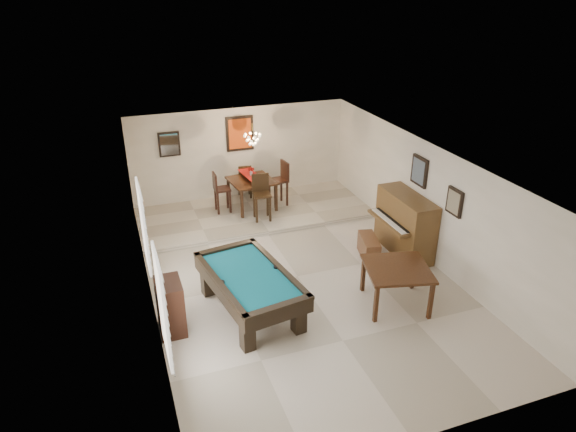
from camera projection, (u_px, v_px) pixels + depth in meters
ground_plane at (298, 277)px, 10.90m from camera, size 6.00×9.00×0.02m
wall_back at (240, 154)px, 14.17m from camera, size 6.00×0.04×2.60m
wall_front at (424, 367)px, 6.52m from camera, size 6.00×0.04×2.60m
wall_left at (146, 245)px, 9.42m from camera, size 0.04×9.00×2.60m
wall_right at (426, 201)px, 11.26m from camera, size 0.04×9.00×2.60m
ceiling at (299, 160)px, 9.78m from camera, size 6.00×9.00×0.04m
dining_step at (254, 213)px, 13.63m from camera, size 6.00×2.50×0.12m
window_left_front at (162, 307)px, 7.52m from camera, size 0.06×1.00×1.70m
window_left_rear at (143, 227)px, 9.90m from camera, size 0.06×1.00×1.70m
pool_table at (250, 293)px, 9.60m from camera, size 1.66×2.58×0.80m
square_table at (396, 286)px, 9.82m from camera, size 1.44×1.44×0.82m
upright_piano at (399, 225)px, 11.54m from camera, size 0.94×1.67×1.39m
piano_bench at (369, 247)px, 11.55m from camera, size 0.54×0.92×0.48m
apothecary_chest at (170, 307)px, 9.06m from camera, size 0.44×0.67×1.00m
dining_table at (252, 192)px, 13.62m from camera, size 1.23×1.23×0.92m
flower_vase at (251, 171)px, 13.37m from camera, size 0.15×0.15×0.23m
dining_chair_south at (262, 198)px, 12.91m from camera, size 0.48×0.48×1.17m
dining_chair_north at (245, 181)px, 14.27m from camera, size 0.40×0.40×0.96m
dining_chair_west at (222, 192)px, 13.37m from camera, size 0.40×0.40×1.08m
dining_chair_east at (278, 184)px, 13.73m from camera, size 0.50×0.50×1.21m
chandelier at (252, 135)px, 12.67m from camera, size 0.44×0.44×0.60m
back_painting at (240, 134)px, 13.87m from camera, size 0.75×0.06×0.95m
back_mirror at (169, 144)px, 13.34m from camera, size 0.55×0.06×0.65m
right_picture_upper at (419, 171)px, 11.24m from camera, size 0.06×0.55×0.65m
right_picture_lower at (455, 202)px, 10.22m from camera, size 0.06×0.45×0.55m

